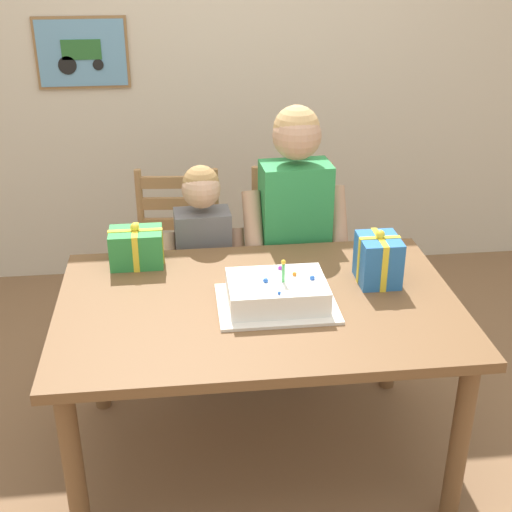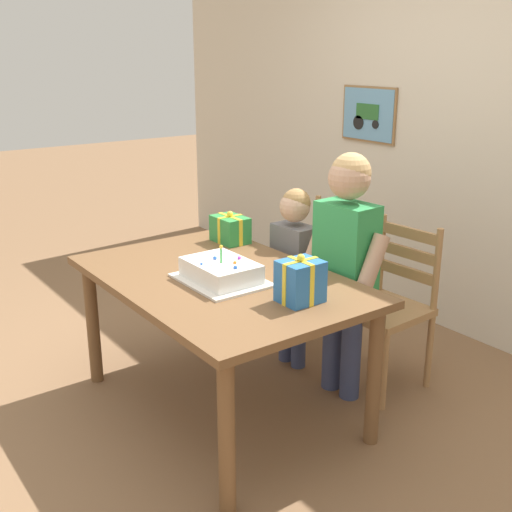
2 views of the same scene
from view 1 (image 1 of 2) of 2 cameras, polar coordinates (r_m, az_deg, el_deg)
The scene contains 10 objects.
ground_plane at distance 3.06m, azimuth 0.18°, elevation -15.86°, with size 20.00×20.00×0.00m, color #846042.
back_wall at distance 4.18m, azimuth -2.91°, elevation 15.62°, with size 6.40×0.11×2.60m.
dining_table at distance 2.68m, azimuth 0.20°, elevation -5.39°, with size 1.51×0.99×0.74m.
birthday_cake at distance 2.59m, azimuth 1.71°, elevation -3.07°, with size 0.44×0.34×0.19m.
gift_box_red_large at distance 2.77m, azimuth 9.92°, elevation -0.29°, with size 0.16×0.19×0.22m.
gift_box_beside_cake at distance 2.92m, azimuth -9.72°, elevation 0.71°, with size 0.22×0.16×0.19m.
chair_left at distance 3.54m, azimuth -6.38°, elevation -0.69°, with size 0.46×0.46×0.92m.
chair_right at distance 3.58m, azimuth 3.31°, elevation -0.20°, with size 0.44×0.44×0.92m.
child_older at distance 3.18m, azimuth 3.18°, elevation 3.02°, with size 0.49×0.28×1.32m.
child_younger at distance 3.21m, azimuth -4.30°, elevation 0.14°, with size 0.39×0.23×1.07m.
Camera 1 is at (-0.27, -2.27, 2.03)m, focal length 49.09 mm.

